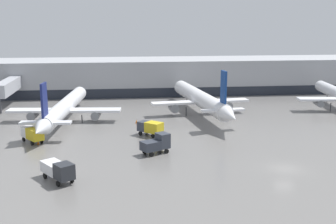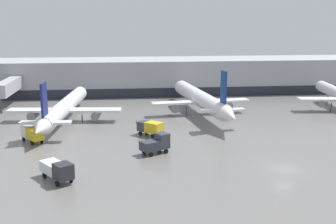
# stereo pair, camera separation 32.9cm
# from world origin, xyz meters

# --- Properties ---
(ground_plane) EXTENTS (320.00, 320.00, 0.00)m
(ground_plane) POSITION_xyz_m (0.00, 0.00, 0.00)
(ground_plane) COLOR slate
(terminal_building) EXTENTS (160.00, 31.50, 9.00)m
(terminal_building) POSITION_xyz_m (-0.23, 61.91, 4.50)
(terminal_building) COLOR #9EA0A5
(terminal_building) RESTS_ON ground_plane
(parked_jet_0) EXTENTS (21.83, 38.66, 9.55)m
(parked_jet_0) POSITION_xyz_m (-32.26, 30.23, 2.76)
(parked_jet_0) COLOR silver
(parked_jet_0) RESTS_ON ground_plane
(parked_jet_3) EXTENTS (20.75, 38.55, 10.64)m
(parked_jet_3) POSITION_xyz_m (-4.95, 33.65, 3.24)
(parked_jet_3) COLOR white
(parked_jet_3) RESTS_ON ground_plane
(service_truck_0) EXTENTS (4.78, 5.69, 2.58)m
(service_truck_0) POSITION_xyz_m (-29.20, -0.94, 1.46)
(service_truck_0) COLOR silver
(service_truck_0) RESTS_ON ground_plane
(service_truck_1) EXTENTS (4.26, 4.88, 2.44)m
(service_truck_1) POSITION_xyz_m (-35.60, 16.32, 1.52)
(service_truck_1) COLOR gold
(service_truck_1) RESTS_ON ground_plane
(service_truck_2) EXTENTS (4.67, 3.75, 2.92)m
(service_truck_2) POSITION_xyz_m (-16.33, 8.45, 1.54)
(service_truck_2) COLOR #2D333D
(service_truck_2) RESTS_ON ground_plane
(service_truck_3) EXTENTS (4.55, 4.40, 2.43)m
(service_truck_3) POSITION_xyz_m (-16.51, 18.25, 1.50)
(service_truck_3) COLOR gold
(service_truck_3) RESTS_ON ground_plane
(traffic_cone_1) EXTENTS (0.39, 0.39, 0.63)m
(traffic_cone_1) POSITION_xyz_m (-34.59, 15.33, 0.32)
(traffic_cone_1) COLOR orange
(traffic_cone_1) RESTS_ON ground_plane
(traffic_cone_2) EXTENTS (0.42, 0.42, 0.73)m
(traffic_cone_2) POSITION_xyz_m (-18.53, 27.34, 0.37)
(traffic_cone_2) COLOR orange
(traffic_cone_2) RESTS_ON ground_plane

